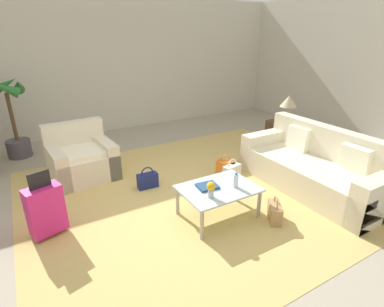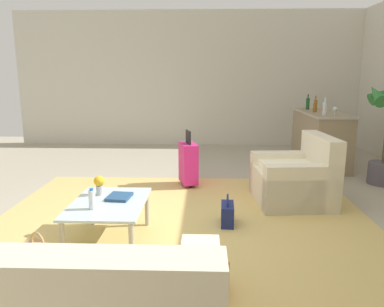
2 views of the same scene
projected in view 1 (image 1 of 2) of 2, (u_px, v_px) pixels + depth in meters
name	position (u px, v px, depth m)	size (l,w,h in m)	color
ground_plane	(174.00, 206.00, 4.26)	(12.00, 12.00, 0.00)	#A89E89
wall_back	(93.00, 67.00, 6.92)	(10.24, 0.12, 3.10)	beige
area_rug	(202.00, 190.00, 4.70)	(5.20, 4.40, 0.01)	tan
couch	(316.00, 169.00, 4.69)	(0.98, 2.29, 0.93)	beige
armchair	(81.00, 159.00, 5.06)	(1.07, 1.00, 0.90)	beige
coffee_table	(218.00, 191.00, 3.91)	(0.99, 0.72, 0.43)	silver
water_bottle	(236.00, 181.00, 3.87)	(0.06, 0.06, 0.20)	silver
coffee_table_book	(207.00, 186.00, 3.89)	(0.26, 0.22, 0.03)	navy
flower_vase	(211.00, 188.00, 3.62)	(0.11, 0.11, 0.21)	#B2B7BC
side_table	(285.00, 134.00, 6.46)	(0.61, 0.61, 0.54)	#513823
table_lamp	(289.00, 102.00, 6.20)	(0.34, 0.34, 0.55)	#ADA899
suitcase_magenta	(46.00, 209.00, 3.54)	(0.45, 0.32, 0.85)	#D12375
handbag_white	(232.00, 171.00, 5.03)	(0.34, 0.20, 0.36)	white
handbag_tan	(275.00, 212.00, 3.90)	(0.30, 0.34, 0.36)	tan
handbag_orange	(226.00, 167.00, 5.18)	(0.30, 0.34, 0.36)	orange
handbag_navy	(148.00, 180.00, 4.73)	(0.33, 0.15, 0.36)	navy
potted_palm	(12.00, 117.00, 5.68)	(0.64, 0.64, 1.57)	#514C56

